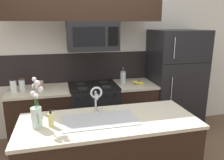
# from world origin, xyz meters

# --- Properties ---
(rear_partition) EXTENTS (5.20, 0.10, 2.60)m
(rear_partition) POSITION_xyz_m (0.30, 1.28, 1.30)
(rear_partition) COLOR silver
(rear_partition) RESTS_ON ground
(splash_band) EXTENTS (3.12, 0.01, 0.48)m
(splash_band) POSITION_xyz_m (0.00, 1.22, 1.15)
(splash_band) COLOR black
(splash_band) RESTS_ON rear_partition
(back_counter_left) EXTENTS (0.90, 0.65, 0.91)m
(back_counter_left) POSITION_xyz_m (-0.82, 0.90, 0.46)
(back_counter_left) COLOR black
(back_counter_left) RESTS_ON ground
(back_counter_right) EXTENTS (0.64, 0.65, 0.91)m
(back_counter_right) POSITION_xyz_m (0.69, 0.90, 0.46)
(back_counter_right) COLOR black
(back_counter_right) RESTS_ON ground
(stove_range) EXTENTS (0.76, 0.64, 0.93)m
(stove_range) POSITION_xyz_m (0.00, 0.90, 0.46)
(stove_range) COLOR black
(stove_range) RESTS_ON ground
(microwave) EXTENTS (0.74, 0.40, 0.42)m
(microwave) POSITION_xyz_m (0.00, 0.88, 1.69)
(microwave) COLOR black
(refrigerator) EXTENTS (0.85, 0.74, 1.76)m
(refrigerator) POSITION_xyz_m (1.42, 0.92, 0.88)
(refrigerator) COLOR black
(refrigerator) RESTS_ON ground
(storage_jar_tall) EXTENTS (0.09, 0.09, 0.19)m
(storage_jar_tall) POSITION_xyz_m (-1.15, 0.87, 1.01)
(storage_jar_tall) COLOR silver
(storage_jar_tall) RESTS_ON back_counter_left
(storage_jar_medium) EXTENTS (0.08, 0.08, 0.18)m
(storage_jar_medium) POSITION_xyz_m (-1.04, 0.90, 1.00)
(storage_jar_medium) COLOR silver
(storage_jar_medium) RESTS_ON back_counter_left
(storage_jar_short) EXTENTS (0.10, 0.10, 0.13)m
(storage_jar_short) POSITION_xyz_m (-0.79, 0.91, 0.97)
(storage_jar_short) COLOR #997F5B
(storage_jar_short) RESTS_ON back_counter_left
(banana_bunch) EXTENTS (0.19, 0.13, 0.08)m
(banana_bunch) POSITION_xyz_m (0.73, 0.84, 0.93)
(banana_bunch) COLOR yellow
(banana_bunch) RESTS_ON back_counter_right
(french_press) EXTENTS (0.09, 0.09, 0.27)m
(french_press) POSITION_xyz_m (0.50, 0.96, 1.01)
(french_press) COLOR silver
(french_press) RESTS_ON back_counter_right
(island_counter) EXTENTS (1.82, 0.75, 0.91)m
(island_counter) POSITION_xyz_m (-0.03, -0.35, 0.46)
(island_counter) COLOR black
(island_counter) RESTS_ON ground
(kitchen_sink) EXTENTS (0.76, 0.40, 0.16)m
(kitchen_sink) POSITION_xyz_m (-0.13, -0.35, 0.84)
(kitchen_sink) COLOR #ADAFB5
(kitchen_sink) RESTS_ON island_counter
(sink_faucet) EXTENTS (0.14, 0.14, 0.31)m
(sink_faucet) POSITION_xyz_m (-0.13, -0.15, 1.11)
(sink_faucet) COLOR #B7BABF
(sink_faucet) RESTS_ON island_counter
(dish_soap_bottle) EXTENTS (0.06, 0.05, 0.16)m
(dish_soap_bottle) POSITION_xyz_m (-0.60, -0.37, 0.98)
(dish_soap_bottle) COLOR #DBCC75
(dish_soap_bottle) RESTS_ON island_counter
(flower_vase) EXTENTS (0.13, 0.17, 0.48)m
(flower_vase) POSITION_xyz_m (-0.73, -0.36, 1.07)
(flower_vase) COLOR silver
(flower_vase) RESTS_ON island_counter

